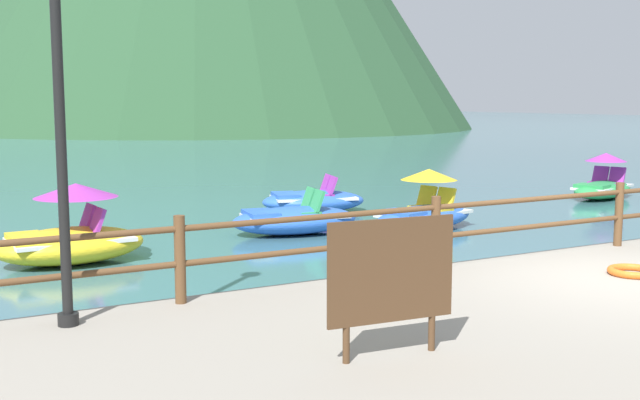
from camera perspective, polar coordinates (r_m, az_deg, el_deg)
ground_plane at (r=47.07m, az=-19.69°, el=3.77°), size 200.00×200.00×0.00m
dock_railing at (r=11.22m, az=15.29°, el=-1.13°), size 23.92×0.12×0.95m
lamp_post at (r=7.78m, az=-18.57°, el=10.79°), size 0.28×0.28×4.51m
sign_board at (r=6.63m, az=5.18°, el=-5.27°), size 1.18×0.15×1.19m
life_ring at (r=10.56m, az=21.75°, el=-4.82°), size 0.61×0.61×0.09m
pedal_boat_0 at (r=15.08m, az=-1.89°, el=-1.42°), size 2.63×1.60×0.86m
pedal_boat_1 at (r=12.96m, az=-17.64°, el=-2.52°), size 2.39×1.47×1.26m
pedal_boat_2 at (r=21.76m, az=19.84°, el=1.06°), size 2.74×1.86×1.18m
pedal_boat_3 at (r=17.96m, az=-0.52°, el=-0.04°), size 2.62×1.84×0.85m
pedal_boat_4 at (r=15.76m, az=7.59°, el=-0.75°), size 2.72×1.76×1.20m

